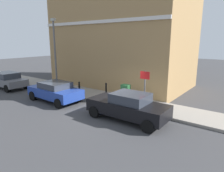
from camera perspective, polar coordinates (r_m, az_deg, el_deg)
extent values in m
plane|color=#38383A|center=(12.00, 0.34, -7.40)|extent=(80.00, 80.00, 0.00)
cube|color=gray|center=(17.31, -11.81, -1.03)|extent=(2.39, 30.00, 0.15)
cube|color=#9E7A4C|center=(19.06, 2.81, 14.87)|extent=(7.07, 11.97, 9.64)
cube|color=silver|center=(16.27, -4.57, 17.68)|extent=(0.12, 11.97, 0.24)
cube|color=black|center=(10.74, 4.35, -6.19)|extent=(1.73, 4.36, 0.68)
cube|color=#2D333D|center=(10.47, 5.25, -3.42)|extent=(1.51, 1.84, 0.50)
cylinder|color=black|center=(11.16, -5.04, -7.29)|extent=(0.22, 0.64, 0.64)
cylinder|color=black|center=(12.34, -0.12, -5.25)|extent=(0.22, 0.64, 0.64)
cylinder|color=black|center=(9.48, 10.19, -11.24)|extent=(0.22, 0.64, 0.64)
cylinder|color=black|center=(10.84, 13.98, -8.28)|extent=(0.22, 0.64, 0.64)
cube|color=navy|center=(14.46, -15.84, -1.72)|extent=(1.87, 4.04, 0.63)
cube|color=#2D333D|center=(14.30, -15.83, 0.23)|extent=(1.61, 1.99, 0.43)
cylinder|color=black|center=(15.28, -21.56, -2.59)|extent=(0.23, 0.64, 0.64)
cylinder|color=black|center=(16.16, -16.44, -1.39)|extent=(0.23, 0.64, 0.64)
cylinder|color=black|center=(12.94, -14.92, -4.83)|extent=(0.23, 0.64, 0.64)
cylinder|color=black|center=(13.97, -9.42, -3.24)|extent=(0.23, 0.64, 0.64)
cube|color=slate|center=(20.01, -27.53, 1.21)|extent=(1.77, 4.18, 0.58)
cube|color=#2D333D|center=(19.92, -27.69, 2.70)|extent=(1.53, 2.11, 0.52)
cylinder|color=black|center=(21.75, -27.27, 1.28)|extent=(0.23, 0.64, 0.64)
cylinder|color=black|center=(18.38, -27.65, -0.66)|extent=(0.23, 0.64, 0.64)
cylinder|color=black|center=(19.07, -23.34, 0.21)|extent=(0.23, 0.64, 0.64)
cube|color=#1E4C28|center=(13.40, 3.85, -1.99)|extent=(0.40, 0.55, 1.15)
cube|color=#333333|center=(13.55, 3.82, -4.18)|extent=(0.46, 0.61, 0.08)
cylinder|color=black|center=(14.48, -1.69, -1.24)|extent=(0.12, 0.12, 0.95)
sphere|color=black|center=(14.37, -1.71, 0.67)|extent=(0.14, 0.14, 0.14)
cylinder|color=black|center=(15.05, -9.24, -0.86)|extent=(0.12, 0.12, 0.95)
sphere|color=black|center=(14.94, -9.31, 0.98)|extent=(0.14, 0.14, 0.14)
cylinder|color=#59595B|center=(11.85, 9.24, -1.26)|extent=(0.08, 0.08, 2.30)
cube|color=white|center=(11.65, 9.35, 3.02)|extent=(0.03, 0.56, 0.40)
cube|color=red|center=(11.63, 9.32, 3.01)|extent=(0.01, 0.60, 0.44)
cylinder|color=#59595B|center=(17.62, -15.78, 8.32)|extent=(0.14, 0.14, 5.50)
cube|color=#A5A599|center=(17.65, -16.38, 17.64)|extent=(0.20, 0.44, 0.20)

